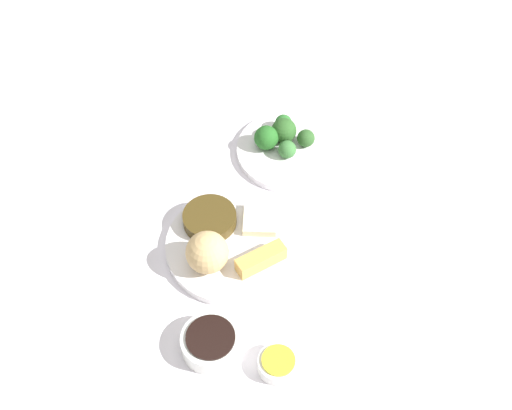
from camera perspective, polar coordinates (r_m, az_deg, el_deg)
name	(u,v)px	position (r m, az deg, el deg)	size (l,w,h in m)	color
tabletop	(249,258)	(1.18, -0.59, -4.74)	(2.20, 2.20, 0.02)	white
main_plate	(235,245)	(1.17, -1.89, -3.59)	(0.25, 0.25, 0.02)	white
rice_scoop	(207,252)	(1.11, -4.37, -4.23)	(0.08, 0.08, 0.08)	tan
spring_roll	(261,259)	(1.13, 0.45, -4.84)	(0.09, 0.03, 0.03)	#D6A350
crab_rangoon_wonton	(260,219)	(1.19, 0.35, -1.30)	(0.06, 0.07, 0.01)	beige
stir_fry_heap	(210,219)	(1.19, -4.15, -1.22)	(0.10, 0.10, 0.02)	#463614
broccoli_plate	(291,150)	(1.33, 3.14, 4.89)	(0.22, 0.22, 0.01)	white
broccoli_floret_0	(306,138)	(1.32, 4.47, 5.96)	(0.04, 0.04, 0.04)	#2E5926
broccoli_floret_1	(284,131)	(1.32, 2.51, 6.64)	(0.05, 0.05, 0.05)	#2C5B24
broccoli_floret_2	(287,149)	(1.29, 2.79, 4.98)	(0.04, 0.04, 0.04)	#397336
broccoli_floret_3	(266,138)	(1.31, 0.93, 6.02)	(0.05, 0.05, 0.05)	#256523
broccoli_floret_5	(284,123)	(1.35, 2.47, 7.31)	(0.04, 0.04, 0.04)	#2D702C
soy_sauce_bowl	(211,343)	(1.06, -4.02, -12.16)	(0.10, 0.10, 0.04)	white
soy_sauce_bowl_liquid	(210,337)	(1.05, -4.09, -11.68)	(0.08, 0.08, 0.00)	black
sauce_ramekin_hot_mustard	(278,364)	(1.05, 1.99, -13.99)	(0.07, 0.07, 0.02)	white
sauce_ramekin_hot_mustard_liquid	(278,360)	(1.04, 2.01, -13.66)	(0.05, 0.05, 0.00)	gold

